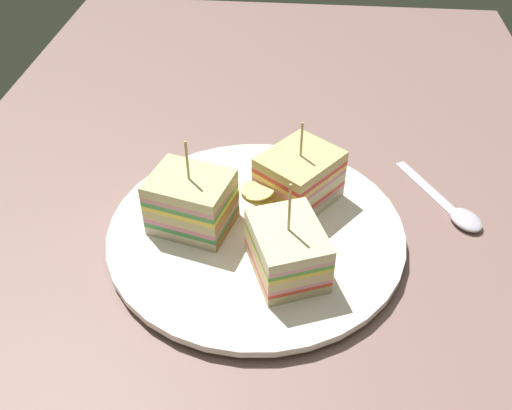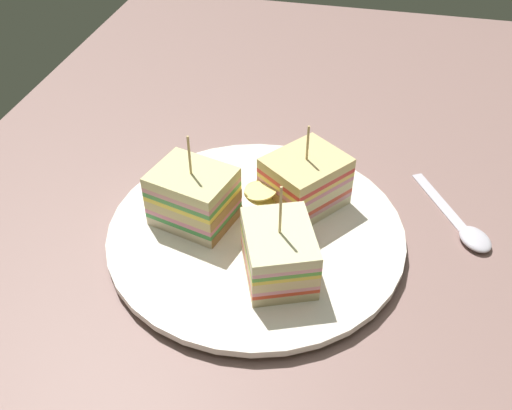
% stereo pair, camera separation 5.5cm
% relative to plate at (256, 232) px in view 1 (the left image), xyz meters
% --- Properties ---
extents(ground_plane, '(1.26, 0.75, 0.02)m').
position_rel_plate_xyz_m(ground_plane, '(0.00, 0.00, -0.02)').
color(ground_plane, '#866660').
extents(plate, '(0.30, 0.30, 0.01)m').
position_rel_plate_xyz_m(plate, '(0.00, 0.00, 0.00)').
color(plate, white).
rests_on(plate, ground_plane).
extents(sandwich_wedge_0, '(0.09, 0.08, 0.10)m').
position_rel_plate_xyz_m(sandwich_wedge_0, '(0.05, 0.03, 0.03)').
color(sandwich_wedge_0, '#D5BB89').
rests_on(sandwich_wedge_0, plate).
extents(sandwich_wedge_1, '(0.10, 0.10, 0.09)m').
position_rel_plate_xyz_m(sandwich_wedge_1, '(-0.05, 0.04, 0.03)').
color(sandwich_wedge_1, beige).
rests_on(sandwich_wedge_1, plate).
extents(sandwich_wedge_2, '(0.08, 0.09, 0.10)m').
position_rel_plate_xyz_m(sandwich_wedge_2, '(-0.00, -0.06, 0.03)').
color(sandwich_wedge_2, beige).
rests_on(sandwich_wedge_2, plate).
extents(chip_pile, '(0.08, 0.07, 0.03)m').
position_rel_plate_xyz_m(chip_pile, '(-0.01, 0.01, 0.02)').
color(chip_pile, '#F1D778').
rests_on(chip_pile, plate).
extents(spoon, '(0.13, 0.08, 0.01)m').
position_rel_plate_xyz_m(spoon, '(-0.05, 0.21, -0.00)').
color(spoon, silver).
rests_on(spoon, ground_plane).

